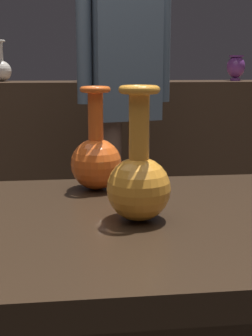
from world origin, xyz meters
TOP-DOWN VIEW (x-y plane):
  - back_display_shelf at (0.00, 2.20)m, footprint 2.60×0.40m
  - vase_centerpiece at (0.05, -0.02)m, footprint 0.12×0.12m
  - vase_tall_behind at (-0.02, 0.22)m, footprint 0.12×0.12m
  - shelf_vase_center at (0.00, 2.21)m, footprint 0.07×0.07m
  - shelf_vase_far_right at (1.04, 2.24)m, footprint 0.12×0.12m
  - shelf_vase_right at (0.52, 2.21)m, footprint 0.07×0.07m
  - shelf_vase_left at (-0.52, 2.26)m, footprint 0.13×0.13m
  - visitor_center_back at (0.18, 1.39)m, footprint 0.46×0.25m

SIDE VIEW (x-z plane):
  - back_display_shelf at x=0.00m, z-range 0.00..0.99m
  - vase_tall_behind at x=-0.02m, z-range 0.75..1.00m
  - vase_centerpiece at x=0.05m, z-range 0.75..1.01m
  - visitor_center_back at x=0.18m, z-range 0.15..1.84m
  - shelf_vase_right at x=0.52m, z-range 0.96..1.11m
  - shelf_vase_left at x=-0.52m, z-range 0.94..1.20m
  - shelf_vase_far_right at x=1.04m, z-range 1.00..1.17m
  - shelf_vase_center at x=0.00m, z-range 0.99..1.20m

